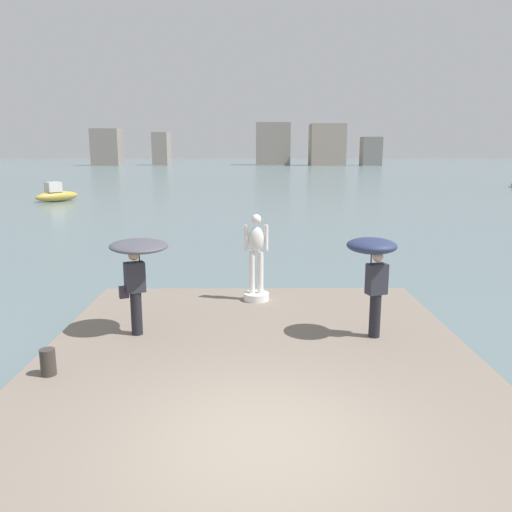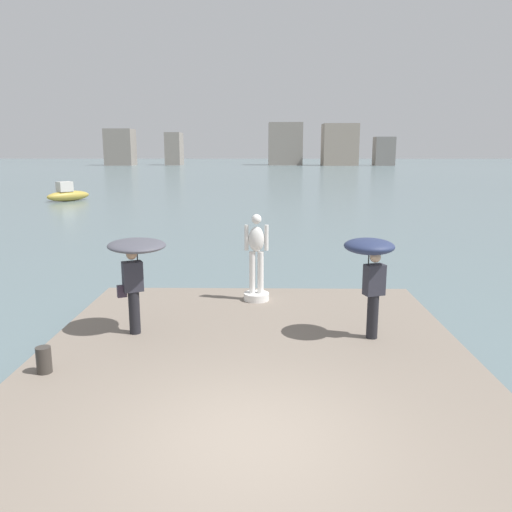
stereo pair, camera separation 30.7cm
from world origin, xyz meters
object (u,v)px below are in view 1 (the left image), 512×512
object	(u,v)px
onlooker_left	(138,259)
mooring_bollard	(48,362)
statue_white_figure	(256,265)
boat_rightward	(56,195)
onlooker_right	(373,259)

from	to	relation	value
onlooker_left	mooring_bollard	world-z (taller)	onlooker_left
mooring_bollard	statue_white_figure	bearing A→B (deg)	50.92
onlooker_left	boat_rightward	world-z (taller)	onlooker_left
onlooker_left	onlooker_right	size ratio (longest dim) A/B	0.97
mooring_bollard	boat_rightward	distance (m)	35.13
onlooker_right	mooring_bollard	xyz separation A→B (m)	(-5.68, -1.71, -1.35)
statue_white_figure	boat_rightward	size ratio (longest dim) A/B	0.61
onlooker_left	mooring_bollard	xyz separation A→B (m)	(-1.10, -1.95, -1.31)
boat_rightward	mooring_bollard	bearing A→B (deg)	-69.73
onlooker_left	onlooker_right	world-z (taller)	onlooker_right
statue_white_figure	onlooker_right	world-z (taller)	statue_white_figure
mooring_bollard	boat_rightward	bearing A→B (deg)	110.27
onlooker_left	boat_rightward	bearing A→B (deg)	113.17
mooring_bollard	boat_rightward	xyz separation A→B (m)	(-12.17, 32.95, -0.08)
statue_white_figure	onlooker_left	bearing A→B (deg)	-135.53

